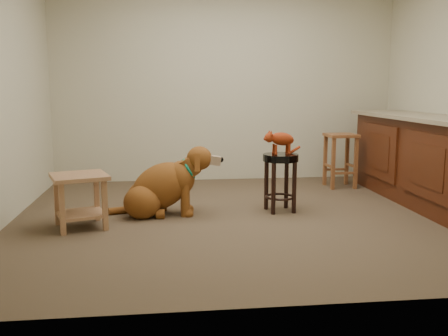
{
  "coord_description": "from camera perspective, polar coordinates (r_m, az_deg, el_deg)",
  "views": [
    {
      "loc": [
        -0.82,
        -4.61,
        1.23
      ],
      "look_at": [
        -0.24,
        0.18,
        0.45
      ],
      "focal_mm": 40.0,
      "sensor_mm": 36.0,
      "label": 1
    }
  ],
  "objects": [
    {
      "name": "wood_stool",
      "position": [
        6.36,
        13.14,
        0.94
      ],
      "size": [
        0.37,
        0.37,
        0.67
      ],
      "rotation": [
        0.0,
        0.0,
        0.02
      ],
      "color": "brown",
      "rests_on": "ground"
    },
    {
      "name": "golden_retriever",
      "position": [
        4.89,
        -7.07,
        -2.24
      ],
      "size": [
        1.13,
        0.58,
        0.72
      ],
      "rotation": [
        0.0,
        0.0,
        -0.07
      ],
      "color": "brown",
      "rests_on": "ground"
    },
    {
      "name": "tabby_kitten",
      "position": [
        4.94,
        6.41,
        3.23
      ],
      "size": [
        0.41,
        0.19,
        0.26
      ],
      "rotation": [
        0.0,
        0.0,
        0.13
      ],
      "color": "maroon",
      "rests_on": "padded_stool"
    },
    {
      "name": "side_table",
      "position": [
        4.57,
        -16.15,
        -2.73
      ],
      "size": [
        0.58,
        0.58,
        0.48
      ],
      "rotation": [
        0.0,
        0.0,
        0.32
      ],
      "color": "#9E6E49",
      "rests_on": "ground"
    },
    {
      "name": "cabinet_run",
      "position": [
        5.69,
        22.29,
        0.51
      ],
      "size": [
        0.7,
        2.56,
        0.94
      ],
      "color": "#52220E",
      "rests_on": "ground"
    },
    {
      "name": "floor",
      "position": [
        4.84,
        3.12,
        -5.54
      ],
      "size": [
        4.5,
        4.0,
        0.01
      ],
      "primitive_type": "cube",
      "color": "brown",
      "rests_on": "ground"
    },
    {
      "name": "room_shell",
      "position": [
        4.7,
        3.31,
        14.62
      ],
      "size": [
        4.54,
        4.04,
        2.62
      ],
      "color": "beige",
      "rests_on": "ground"
    },
    {
      "name": "padded_stool",
      "position": [
        4.99,
        6.46,
        -0.32
      ],
      "size": [
        0.35,
        0.35,
        0.58
      ],
      "rotation": [
        0.0,
        0.0,
        0.13
      ],
      "color": "black",
      "rests_on": "ground"
    }
  ]
}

